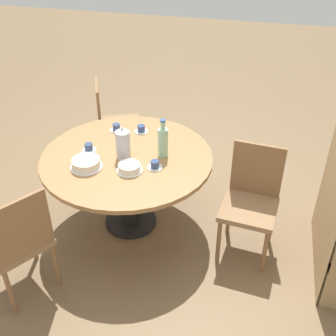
% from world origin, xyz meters
% --- Properties ---
extents(ground_plane, '(14.00, 14.00, 0.00)m').
position_xyz_m(ground_plane, '(0.00, 0.00, 0.00)').
color(ground_plane, brown).
extents(dining_table, '(1.40, 1.40, 0.71)m').
position_xyz_m(dining_table, '(0.00, 0.00, 0.58)').
color(dining_table, black).
rests_on(dining_table, ground_plane).
extents(chair_a, '(0.55, 0.55, 0.91)m').
position_xyz_m(chair_a, '(-0.91, -0.47, 0.49)').
color(chair_a, olive).
rests_on(chair_a, ground_plane).
extents(chair_b, '(0.58, 0.58, 0.91)m').
position_xyz_m(chair_b, '(0.90, -0.50, 0.49)').
color(chair_b, olive).
rests_on(chair_b, ground_plane).
extents(chair_c, '(0.46, 0.46, 0.91)m').
position_xyz_m(chair_c, '(0.04, 1.03, 0.49)').
color(chair_c, olive).
rests_on(chair_c, ground_plane).
extents(coffee_pot, '(0.12, 0.12, 0.27)m').
position_xyz_m(coffee_pot, '(0.03, -0.01, 0.84)').
color(coffee_pot, silver).
rests_on(coffee_pot, dining_table).
extents(water_bottle, '(0.08, 0.08, 0.33)m').
position_xyz_m(water_bottle, '(-0.07, 0.29, 0.84)').
color(water_bottle, '#99C6A3').
rests_on(water_bottle, dining_table).
extents(cake_main, '(0.25, 0.25, 0.07)m').
position_xyz_m(cake_main, '(0.24, -0.25, 0.75)').
color(cake_main, white).
rests_on(cake_main, dining_table).
extents(cake_second, '(0.20, 0.20, 0.06)m').
position_xyz_m(cake_second, '(0.20, 0.09, 0.74)').
color(cake_second, white).
rests_on(cake_second, dining_table).
extents(cup_a, '(0.12, 0.12, 0.06)m').
position_xyz_m(cup_a, '(-0.41, 0.00, 0.74)').
color(cup_a, silver).
rests_on(cup_a, dining_table).
extents(cup_b, '(0.12, 0.12, 0.06)m').
position_xyz_m(cup_b, '(-0.38, -0.22, 0.74)').
color(cup_b, silver).
rests_on(cup_b, dining_table).
extents(cup_c, '(0.12, 0.12, 0.06)m').
position_xyz_m(cup_c, '(-0.00, -0.33, 0.74)').
color(cup_c, silver).
rests_on(cup_c, dining_table).
extents(cup_d, '(0.12, 0.12, 0.06)m').
position_xyz_m(cup_d, '(0.12, 0.27, 0.74)').
color(cup_d, silver).
rests_on(cup_d, dining_table).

